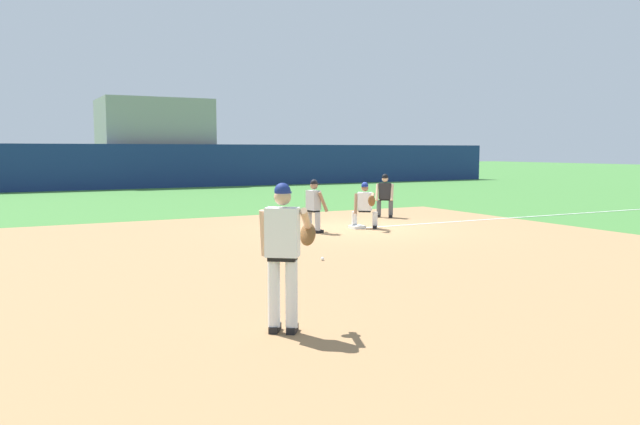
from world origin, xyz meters
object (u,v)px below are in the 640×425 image
first_base_bag (357,227)px  umpire (385,194)px  pitcher (284,248)px  baserunner (314,204)px  first_baseman (365,203)px  baseball (322,259)px

first_base_bag → umpire: bearing=42.3°
first_base_bag → pitcher: pitcher is taller
baserunner → umpire: size_ratio=1.00×
first_baseman → baserunner: (-1.70, -0.10, 0.06)m
pitcher → first_baseman: (6.28, 8.30, -0.33)m
baseball → first_baseman: first_baseman is taller
umpire → pitcher: bearing=-128.7°
baseball → baserunner: size_ratio=0.05×
first_baseman → first_base_bag: bearing=152.4°
baseball → baserunner: baserunner is taller
pitcher → baserunner: (4.58, 8.20, -0.27)m
baseball → umpire: umpire is taller
pitcher → baserunner: pitcher is taller
pitcher → baseball: bearing=57.0°
pitcher → baserunner: 9.39m
first_base_bag → first_baseman: first_baseman is taller
baseball → pitcher: pitcher is taller
first_base_bag → baserunner: (-1.50, -0.21, 0.75)m
baseball → baserunner: (1.82, 3.96, 0.76)m
pitcher → umpire: size_ratio=1.27×
first_baseman → baserunner: size_ratio=0.92×
baserunner → pitcher: bearing=-119.2°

